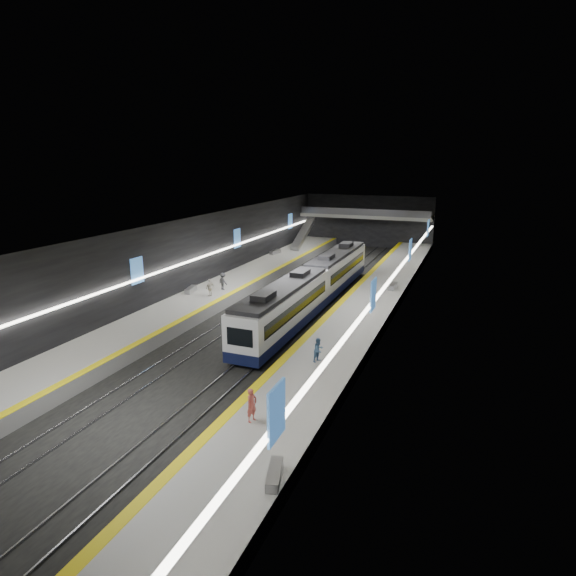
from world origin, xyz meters
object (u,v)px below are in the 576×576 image
at_px(passenger_right_a, 252,405).
at_px(passenger_right_b, 319,350).
at_px(escalator, 303,234).
at_px(bench_right_near, 275,475).
at_px(bench_left_near, 191,290).
at_px(passenger_left_a, 210,288).
at_px(passenger_left_b, 223,281).
at_px(bench_left_far, 275,252).
at_px(bench_right_far, 393,286).
at_px(train, 314,285).

bearing_deg(passenger_right_a, passenger_right_b, 10.61).
bearing_deg(passenger_right_b, escalator, 44.31).
bearing_deg(bench_right_near, bench_left_near, 112.97).
relative_size(passenger_right_a, passenger_left_a, 1.04).
bearing_deg(escalator, passenger_left_b, -88.07).
height_order(escalator, bench_right_near, escalator).
xyz_separation_m(bench_left_far, passenger_right_b, (16.64, -31.92, 0.53)).
relative_size(bench_right_far, passenger_left_b, 1.17).
xyz_separation_m(bench_right_far, passenger_left_a, (-15.48, -9.09, 0.59)).
relative_size(bench_right_far, passenger_right_b, 1.27).
relative_size(bench_right_near, passenger_left_b, 1.10).
height_order(bench_left_far, passenger_right_a, passenger_right_a).
bearing_deg(passenger_left_b, passenger_right_b, 161.52).
relative_size(bench_right_near, bench_right_far, 0.94).
xyz_separation_m(bench_right_near, passenger_right_a, (-2.79, 3.68, 0.63)).
bearing_deg(bench_right_near, passenger_right_a, 110.96).
xyz_separation_m(train, passenger_left_b, (-9.14, -0.85, -0.35)).
bearing_deg(bench_right_near, passenger_right_b, 83.43).
distance_m(train, bench_left_far, 21.49).
height_order(train, bench_right_far, train).
bearing_deg(passenger_right_b, bench_right_far, 19.11).
bearing_deg(passenger_left_a, bench_left_far, -155.08).
relative_size(bench_left_far, passenger_right_a, 1.18).
bearing_deg(passenger_right_a, bench_right_far, 11.82).
bearing_deg(bench_left_near, bench_right_near, -62.99).
bearing_deg(bench_left_near, bench_right_far, 13.14).
distance_m(train, bench_right_far, 8.61).
xyz_separation_m(bench_right_far, passenger_right_b, (-1.34, -19.62, 0.54)).
relative_size(bench_left_near, passenger_right_b, 1.28).
bearing_deg(bench_right_far, bench_left_near, -152.90).
distance_m(bench_right_near, passenger_left_b, 29.58).
relative_size(train, passenger_left_b, 17.67).
bearing_deg(escalator, passenger_right_a, -73.03).
relative_size(bench_left_near, bench_right_far, 1.01).
bearing_deg(bench_right_far, passenger_right_b, -92.11).
relative_size(escalator, bench_left_near, 3.99).
height_order(bench_left_near, bench_right_near, bench_left_near).
xyz_separation_m(train, passenger_left_a, (-9.13, -3.35, -0.37)).
height_order(escalator, passenger_left_b, escalator).
relative_size(bench_left_near, passenger_left_b, 1.18).
height_order(bench_left_near, passenger_right_b, passenger_right_b).
bearing_deg(passenger_right_a, passenger_left_b, 48.56).
distance_m(bench_left_far, passenger_right_a, 43.02).
xyz_separation_m(escalator, passenger_left_b, (0.86, -25.48, -1.05)).
bearing_deg(passenger_right_a, bench_right_near, -126.59).
height_order(escalator, passenger_right_b, escalator).
height_order(escalator, passenger_right_a, escalator).
relative_size(escalator, bench_right_far, 4.03).
relative_size(bench_left_near, passenger_right_a, 1.16).
height_order(passenger_right_b, passenger_left_a, passenger_left_a).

